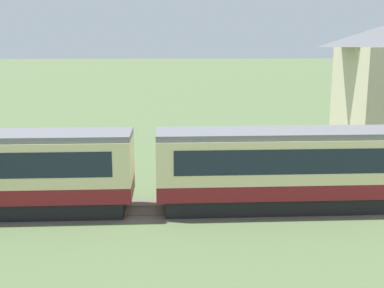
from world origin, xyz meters
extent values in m
cube|color=maroon|center=(-3.06, 1.58, 1.30)|extent=(21.71, 3.17, 0.80)
cube|color=beige|center=(-3.06, 1.58, 2.84)|extent=(21.71, 3.17, 2.28)
cube|color=#192330|center=(-3.06, 1.58, 2.96)|extent=(19.97, 3.21, 1.28)
cube|color=slate|center=(-3.06, 1.58, 4.13)|extent=(21.71, 2.98, 0.30)
cube|color=black|center=(-3.06, 1.58, 0.46)|extent=(20.84, 2.72, 0.88)
cylinder|color=black|center=(-10.22, 0.86, 0.45)|extent=(0.90, 0.18, 0.90)
cylinder|color=black|center=(-10.22, 2.29, 0.45)|extent=(0.90, 0.18, 0.90)
cylinder|color=black|center=(-18.86, 0.86, 0.45)|extent=(0.90, 0.18, 0.90)
cylinder|color=black|center=(-18.86, 2.29, 0.45)|extent=(0.90, 0.18, 0.90)
cube|color=#665B51|center=(-12.64, 1.58, 0.01)|extent=(159.09, 3.60, 0.01)
cube|color=#4C4238|center=(-12.64, 0.86, 0.02)|extent=(159.09, 0.12, 0.04)
cube|color=#4C4238|center=(-12.64, 2.29, 0.02)|extent=(159.09, 0.12, 0.04)
camera|label=1|loc=(-13.42, -22.88, 8.64)|focal=45.00mm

